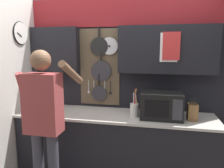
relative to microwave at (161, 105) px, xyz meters
name	(u,v)px	position (x,y,z in m)	size (l,w,h in m)	color
base_cabinet_counter	(115,147)	(-0.58, 0.03, -0.62)	(2.53, 0.65, 0.91)	black
back_wall_unit	(121,70)	(-0.56, 0.32, 0.39)	(3.10, 0.23, 2.43)	black
side_wall	(6,91)	(-1.87, -0.35, 0.16)	(0.07, 1.60, 2.43)	silver
microwave	(161,105)	(0.00, 0.00, 0.00)	(0.50, 0.36, 0.32)	black
knife_block	(192,112)	(0.36, 0.00, -0.06)	(0.11, 0.15, 0.28)	brown
utensil_crock	(134,109)	(-0.33, 0.00, -0.06)	(0.11, 0.11, 0.35)	white
person	(44,115)	(-1.23, -0.60, -0.03)	(0.54, 0.64, 1.73)	#383842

